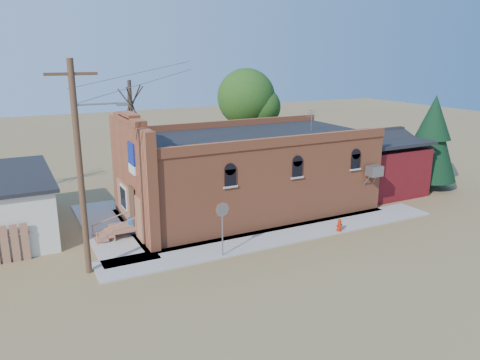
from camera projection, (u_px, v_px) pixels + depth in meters
name	position (u px, v px, depth m)	size (l,w,h in m)	color
ground	(267.00, 247.00, 22.85)	(120.00, 120.00, 0.00)	brown
sidewalk_south	(283.00, 235.00, 24.27)	(19.00, 2.20, 0.08)	#9E9991
sidewalk_west	(110.00, 229.00, 25.21)	(2.60, 10.00, 0.08)	#9E9991
brick_bar	(244.00, 173.00, 27.68)	(16.40, 7.97, 6.30)	#BC5F39
red_shed	(371.00, 158.00, 32.05)	(5.40, 6.40, 4.30)	#5D1011
utility_pole	(81.00, 165.00, 19.04)	(3.12, 0.26, 9.00)	#47311C
tree_bare_near	(130.00, 103.00, 31.14)	(2.80, 2.80, 7.65)	#423225
tree_leafy	(246.00, 98.00, 35.54)	(4.40, 4.40, 8.15)	#423225
evergreen_tree	(432.00, 136.00, 32.15)	(3.60, 3.60, 6.50)	#423225
fire_hydrant	(339.00, 225.00, 24.70)	(0.39, 0.38, 0.66)	#AC1E09
stop_sign	(222.00, 215.00, 21.26)	(0.70, 0.17, 2.59)	gray
trash_barrel	(133.00, 225.00, 24.45)	(0.53, 0.53, 0.82)	#1C488D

